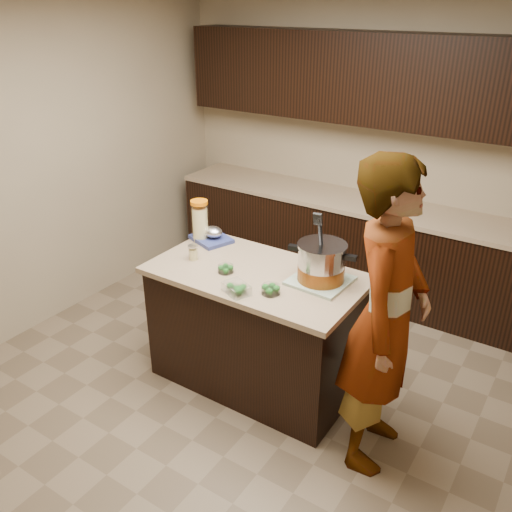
# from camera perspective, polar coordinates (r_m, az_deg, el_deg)

# --- Properties ---
(ground_plane) EXTENTS (4.00, 4.00, 0.00)m
(ground_plane) POSITION_cam_1_polar(r_m,az_deg,el_deg) (4.16, -0.00, -12.76)
(ground_plane) COLOR brown
(ground_plane) RESTS_ON ground
(room_shell) EXTENTS (4.04, 4.04, 2.72)m
(room_shell) POSITION_cam_1_polar(r_m,az_deg,el_deg) (3.37, -0.00, 10.70)
(room_shell) COLOR tan
(room_shell) RESTS_ON ground
(back_cabinets) EXTENTS (3.60, 0.63, 2.33)m
(back_cabinets) POSITION_cam_1_polar(r_m,az_deg,el_deg) (5.08, 10.92, 6.34)
(back_cabinets) COLOR black
(back_cabinets) RESTS_ON ground
(island) EXTENTS (1.46, 0.81, 0.90)m
(island) POSITION_cam_1_polar(r_m,az_deg,el_deg) (3.89, -0.00, -7.54)
(island) COLOR black
(island) RESTS_ON ground
(dish_towel) EXTENTS (0.38, 0.38, 0.02)m
(dish_towel) POSITION_cam_1_polar(r_m,az_deg,el_deg) (3.56, 6.79, -2.59)
(dish_towel) COLOR #4F7656
(dish_towel) RESTS_ON island
(stock_pot) EXTENTS (0.45, 0.37, 0.46)m
(stock_pot) POSITION_cam_1_polar(r_m,az_deg,el_deg) (3.51, 6.88, -0.91)
(stock_pot) COLOR #B7B7BC
(stock_pot) RESTS_ON dish_towel
(lemonade_pitcher) EXTENTS (0.16, 0.16, 0.32)m
(lemonade_pitcher) POSITION_cam_1_polar(r_m,az_deg,el_deg) (4.10, -5.92, 3.53)
(lemonade_pitcher) COLOR #DACC85
(lemonade_pitcher) RESTS_ON island
(mason_jar) EXTENTS (0.08, 0.08, 0.12)m
(mason_jar) POSITION_cam_1_polar(r_m,az_deg,el_deg) (3.84, -6.62, 0.34)
(mason_jar) COLOR #DACC85
(mason_jar) RESTS_ON island
(broccoli_tub_left) EXTENTS (0.14, 0.14, 0.05)m
(broccoli_tub_left) POSITION_cam_1_polar(r_m,az_deg,el_deg) (3.66, -3.20, -1.39)
(broccoli_tub_left) COLOR silver
(broccoli_tub_left) RESTS_ON island
(broccoli_tub_right) EXTENTS (0.12, 0.12, 0.06)m
(broccoli_tub_right) POSITION_cam_1_polar(r_m,az_deg,el_deg) (3.40, 1.57, -3.59)
(broccoli_tub_right) COLOR silver
(broccoli_tub_right) RESTS_ON island
(broccoli_tub_rect) EXTENTS (0.21, 0.18, 0.06)m
(broccoli_tub_rect) POSITION_cam_1_polar(r_m,az_deg,el_deg) (3.41, -2.06, -3.48)
(broccoli_tub_rect) COLOR silver
(broccoli_tub_rect) RESTS_ON island
(blue_tray) EXTENTS (0.36, 0.32, 0.11)m
(blue_tray) POSITION_cam_1_polar(r_m,az_deg,el_deg) (4.13, -4.65, 2.08)
(blue_tray) COLOR navy
(blue_tray) RESTS_ON island
(person) EXTENTS (0.53, 0.74, 1.91)m
(person) POSITION_cam_1_polar(r_m,az_deg,el_deg) (3.14, 13.49, -6.50)
(person) COLOR gray
(person) RESTS_ON ground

